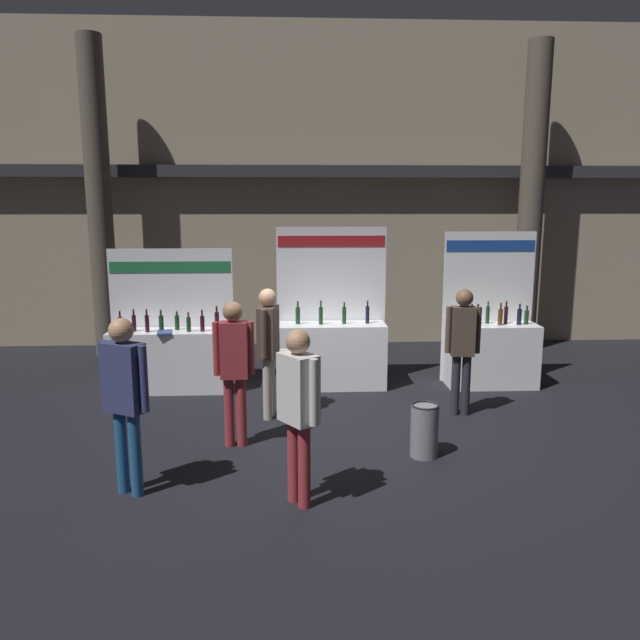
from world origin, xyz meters
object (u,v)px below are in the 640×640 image
Objects in this scene: exhibitor_booth_0 at (171,354)px; visitor_2 at (234,362)px; visitor_1 at (463,342)px; visitor_4 at (125,389)px; trash_bin at (424,430)px; exhibitor_booth_2 at (491,348)px; visitor_0 at (298,401)px; exhibitor_booth_1 at (332,348)px; visitor_3 at (268,341)px.

exhibitor_booth_0 is 2.73m from visitor_2.
visitor_1 is 4.62m from visitor_4.
visitor_2 is (-2.25, 0.43, 0.75)m from trash_bin.
exhibitor_booth_2 is 5.08m from visitor_0.
visitor_1 is at bearing -40.67° from exhibitor_booth_1.
exhibitor_booth_2 is 4.63m from visitor_2.
visitor_1 is at bearing 57.81° from visitor_4.
visitor_2 is at bearing -118.92° from exhibitor_booth_1.
exhibitor_booth_2 is 1.35× the size of visitor_4.
visitor_4 is at bearing 160.49° from visitor_3.
exhibitor_booth_1 is 4.40m from visitor_4.
exhibitor_booth_2 is 3.30m from trash_bin.
visitor_2 is 1.58m from visitor_4.
exhibitor_booth_0 is 5.17m from exhibitor_booth_2.
exhibitor_booth_2 is 3.89× the size of trash_bin.
visitor_3 is at bearing 142.38° from trash_bin.
exhibitor_booth_0 reaches higher than visitor_4.
visitor_3 is (-0.98, -1.45, 0.46)m from exhibitor_booth_1.
exhibitor_booth_0 is at bearing -178.51° from exhibitor_booth_1.
trash_bin is (-1.69, -2.81, -0.31)m from exhibitor_booth_2.
visitor_1 is (0.82, 1.42, 0.74)m from trash_bin.
visitor_1 is 3.22m from visitor_2.
exhibitor_booth_2 reaches higher than visitor_3.
exhibitor_booth_0 is 2.58m from exhibitor_booth_1.
visitor_1 is (1.71, -1.47, 0.42)m from exhibitor_booth_1.
visitor_4 reaches higher than visitor_1.
exhibitor_booth_1 is 1.41× the size of visitor_3.
trash_bin is (3.47, -2.82, -0.26)m from exhibitor_booth_0.
visitor_0 is (-0.60, -4.00, 0.43)m from exhibitor_booth_1.
exhibitor_booth_0 is at bearing 168.22° from visitor_1.
visitor_2 is 0.98× the size of visitor_4.
visitor_1 reaches higher than visitor_0.
exhibitor_booth_0 is at bearing 60.95° from visitor_3.
trash_bin is 2.01m from visitor_0.
visitor_1 is at bearing 15.90° from visitor_2.
visitor_2 is (-1.36, -2.46, 0.43)m from exhibitor_booth_1.
visitor_2 reaches higher than visitor_0.
exhibitor_booth_0 is 1.25× the size of visitor_1.
visitor_2 reaches higher than trash_bin.
exhibitor_booth_2 reaches higher than visitor_1.
visitor_4 is (-4.92, -3.62, 0.49)m from exhibitor_booth_2.
exhibitor_booth_2 reaches higher than visitor_0.
trash_bin is at bearing 43.03° from visitor_4.
visitor_1 is 0.99× the size of visitor_3.
visitor_0 is (1.98, -3.93, 0.49)m from exhibitor_booth_0.
exhibitor_booth_0 is at bearing 179.91° from exhibitor_booth_2.
exhibitor_booth_2 is 3.85m from visitor_3.
exhibitor_booth_1 is 1.42× the size of visitor_2.
exhibitor_booth_1 reaches higher than visitor_1.
visitor_2 is (1.22, -2.39, 0.49)m from exhibitor_booth_0.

